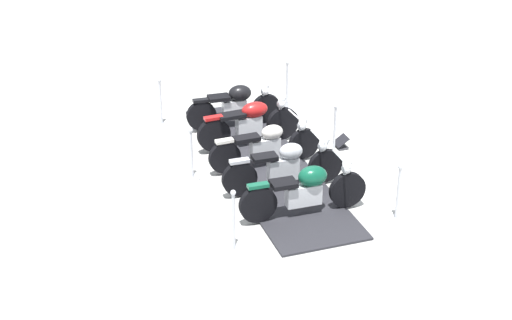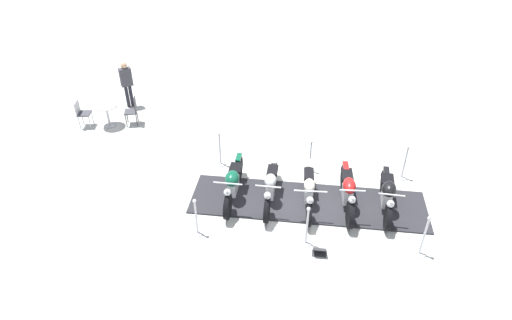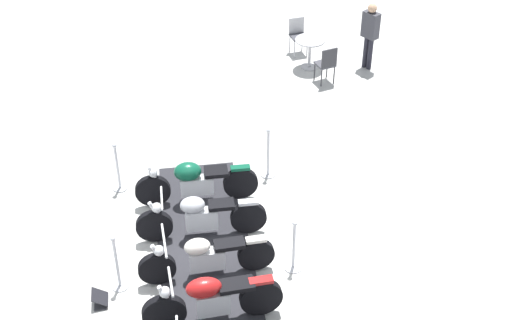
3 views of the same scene
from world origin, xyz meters
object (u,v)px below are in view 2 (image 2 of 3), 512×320
object	(u,v)px
motorcycle_forest	(233,183)
cafe_chair_near_table	(82,112)
info_placard	(319,252)
cafe_table	(107,111)
motorcycle_cream	(309,190)
stanchion_right_mid	(307,231)
bystander_person	(126,81)
motorcycle_maroon	(348,191)
stanchion_left_front	(220,153)
stanchion_right_rear	(422,241)
stanchion_right_front	(197,221)
motorcycle_black	(387,195)
cafe_chair_across_table	(133,110)
stanchion_left_mid	(310,161)
stanchion_left_rear	(404,167)
motorcycle_chrome	(271,186)

from	to	relation	value
motorcycle_forest	cafe_chair_near_table	xyz separation A→B (m)	(5.85, 2.46, 0.01)
info_placard	cafe_table	distance (m)	8.59
motorcycle_forest	motorcycle_cream	size ratio (longest dim) A/B	0.97
stanchion_right_mid	bystander_person	world-z (taller)	bystander_person
motorcycle_maroon	stanchion_left_front	xyz separation A→B (m)	(3.37, 1.89, -0.15)
stanchion_right_rear	cafe_table	xyz separation A→B (m)	(9.38, 4.45, 0.18)
stanchion_right_front	cafe_chair_near_table	size ratio (longest dim) A/B	1.16
motorcycle_black	stanchion_left_front	distance (m)	4.79
motorcycle_cream	cafe_table	xyz separation A→B (m)	(6.66, 3.29, 0.10)
stanchion_right_mid	bystander_person	size ratio (longest dim) A/B	0.66
stanchion_right_front	cafe_chair_across_table	xyz separation A→B (m)	(5.84, -0.39, 0.16)
stanchion_right_front	stanchion_right_mid	size ratio (longest dim) A/B	0.96
motorcycle_black	stanchion_left_mid	bearing A→B (deg)	-124.50
motorcycle_maroon	cafe_chair_near_table	size ratio (longest dim) A/B	2.03
stanchion_right_rear	stanchion_left_rear	world-z (taller)	stanchion_right_rear
stanchion_right_front	stanchion_left_front	bearing A→B (deg)	-38.33
motorcycle_chrome	stanchion_left_front	distance (m)	2.20
info_placard	stanchion_right_rear	bearing A→B (deg)	-172.24
stanchion_left_front	cafe_chair_across_table	world-z (taller)	stanchion_left_front
motorcycle_chrome	cafe_chair_across_table	bearing A→B (deg)	-123.80
cafe_table	stanchion_right_front	bearing A→B (deg)	-176.52
motorcycle_cream	stanchion_right_front	distance (m)	2.96
motorcycle_maroon	stanchion_right_rear	world-z (taller)	stanchion_right_rear
stanchion_left_rear	motorcycle_cream	bearing A→B (deg)	81.34
motorcycle_forest	cafe_chair_across_table	size ratio (longest dim) A/B	1.95
stanchion_left_mid	cafe_table	size ratio (longest dim) A/B	1.36
stanchion_left_rear	cafe_chair_across_table	distance (m)	8.73
motorcycle_cream	cafe_chair_across_table	bearing A→B (deg)	-122.66
stanchion_right_front	motorcycle_forest	bearing A→B (deg)	-62.94
stanchion_left_mid	info_placard	xyz separation A→B (m)	(-2.71, 1.73, -0.26)
motorcycle_chrome	bystander_person	size ratio (longest dim) A/B	1.09
motorcycle_forest	stanchion_right_front	xyz separation A→B (m)	(-0.70, 1.37, -0.14)
stanchion_left_front	info_placard	size ratio (longest dim) A/B	2.77
motorcycle_maroon	stanchion_right_mid	xyz separation A→B (m)	(-0.51, 1.65, -0.13)
info_placard	cafe_table	bearing A→B (deg)	-34.90
stanchion_right_mid	motorcycle_black	bearing A→B (deg)	-92.46
stanchion_right_rear	cafe_chair_near_table	size ratio (longest dim) A/B	1.24
motorcycle_chrome	motorcycle_maroon	size ratio (longest dim) A/B	1.00
motorcycle_forest	cafe_chair_near_table	world-z (taller)	motorcycle_forest
motorcycle_forest	stanchion_left_front	bearing A→B (deg)	-155.98
motorcycle_maroon	stanchion_left_front	distance (m)	3.87
motorcycle_cream	bystander_person	bearing A→B (deg)	-127.89
stanchion_left_mid	info_placard	world-z (taller)	stanchion_left_mid
motorcycle_forest	stanchion_right_rear	world-z (taller)	stanchion_right_rear
stanchion_right_rear	stanchion_left_mid	distance (m)	3.89
cafe_chair_near_table	bystander_person	world-z (taller)	bystander_person
stanchion_left_mid	motorcycle_cream	bearing A→B (deg)	141.73
stanchion_right_rear	cafe_chair_across_table	size ratio (longest dim) A/B	1.20
cafe_table	stanchion_right_mid	bearing A→B (deg)	-162.75
info_placard	cafe_chair_near_table	distance (m)	9.19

